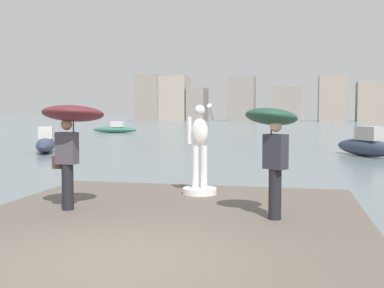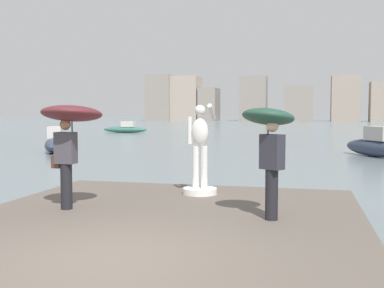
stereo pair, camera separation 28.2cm
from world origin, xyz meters
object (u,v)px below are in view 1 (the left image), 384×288
(boat_far, at_px, (115,129))
(boat_leftward, at_px, (46,143))
(boat_mid, at_px, (366,145))
(onlooker_right, at_px, (273,133))
(onlooker_left, at_px, (72,124))
(statue_white_figure, at_px, (200,160))

(boat_far, distance_m, boat_leftward, 24.43)
(boat_mid, relative_size, boat_far, 0.83)
(boat_mid, xyz_separation_m, boat_far, (-22.45, 22.62, -0.13))
(boat_mid, bearing_deg, onlooker_right, -103.47)
(onlooker_left, bearing_deg, statue_white_figure, 47.23)
(statue_white_figure, xyz_separation_m, boat_leftward, (-11.49, 13.52, -0.69))
(onlooker_left, distance_m, boat_mid, 18.73)
(boat_mid, bearing_deg, onlooker_left, -114.66)
(onlooker_left, bearing_deg, boat_leftward, 121.05)
(statue_white_figure, xyz_separation_m, onlooker_right, (1.71, -2.14, 0.72))
(onlooker_right, distance_m, boat_far, 43.62)
(onlooker_left, distance_m, boat_leftward, 18.40)
(boat_mid, height_order, boat_leftward, boat_mid)
(boat_leftward, bearing_deg, onlooker_right, -49.86)
(boat_mid, xyz_separation_m, boat_leftward, (-17.25, -1.26, -0.07))
(statue_white_figure, height_order, onlooker_right, statue_white_figure)
(statue_white_figure, bearing_deg, onlooker_left, -132.77)
(onlooker_right, height_order, boat_mid, onlooker_right)
(boat_mid, bearing_deg, boat_far, 134.79)
(boat_mid, distance_m, boat_far, 31.87)
(boat_leftward, bearing_deg, boat_far, 102.30)
(statue_white_figure, xyz_separation_m, boat_far, (-16.70, 37.39, -0.75))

